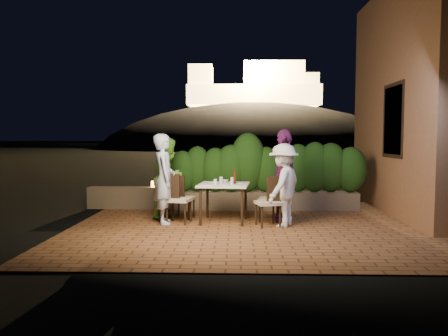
{
  "coord_description": "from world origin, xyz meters",
  "views": [
    {
      "loc": [
        -0.44,
        -7.7,
        1.65
      ],
      "look_at": [
        -0.7,
        0.83,
        1.05
      ],
      "focal_mm": 35.0,
      "sensor_mm": 36.0,
      "label": 1
    }
  ],
  "objects_px": {
    "chair_left_front": "(179,199)",
    "diner_purple": "(284,175)",
    "diner_green": "(169,178)",
    "chair_left_back": "(184,197)",
    "parapet_lamp": "(153,184)",
    "beer_bottle": "(235,177)",
    "bowl": "(224,181)",
    "dining_table": "(224,203)",
    "chair_right_front": "(268,202)",
    "diner_white": "(284,185)",
    "diner_blue": "(164,179)",
    "chair_right_back": "(269,198)"
  },
  "relations": [
    {
      "from": "dining_table",
      "to": "chair_left_front",
      "type": "distance_m",
      "value": 0.88
    },
    {
      "from": "diner_blue",
      "to": "parapet_lamp",
      "type": "xyz_separation_m",
      "value": [
        -0.55,
        1.75,
        -0.29
      ]
    },
    {
      "from": "bowl",
      "to": "parapet_lamp",
      "type": "relative_size",
      "value": 1.22
    },
    {
      "from": "chair_left_back",
      "to": "parapet_lamp",
      "type": "relative_size",
      "value": 6.22
    },
    {
      "from": "beer_bottle",
      "to": "chair_right_back",
      "type": "height_order",
      "value": "beer_bottle"
    },
    {
      "from": "beer_bottle",
      "to": "diner_blue",
      "type": "height_order",
      "value": "diner_blue"
    },
    {
      "from": "dining_table",
      "to": "diner_white",
      "type": "bearing_deg",
      "value": -18.62
    },
    {
      "from": "dining_table",
      "to": "chair_right_back",
      "type": "relative_size",
      "value": 1.06
    },
    {
      "from": "beer_bottle",
      "to": "diner_blue",
      "type": "relative_size",
      "value": 0.16
    },
    {
      "from": "bowl",
      "to": "diner_green",
      "type": "height_order",
      "value": "diner_green"
    },
    {
      "from": "chair_right_front",
      "to": "diner_blue",
      "type": "distance_m",
      "value": 2.02
    },
    {
      "from": "diner_green",
      "to": "diner_white",
      "type": "height_order",
      "value": "diner_green"
    },
    {
      "from": "beer_bottle",
      "to": "bowl",
      "type": "bearing_deg",
      "value": 122.52
    },
    {
      "from": "chair_right_back",
      "to": "diner_purple",
      "type": "relative_size",
      "value": 0.49
    },
    {
      "from": "bowl",
      "to": "diner_white",
      "type": "height_order",
      "value": "diner_white"
    },
    {
      "from": "diner_blue",
      "to": "diner_purple",
      "type": "xyz_separation_m",
      "value": [
        2.32,
        0.37,
        0.05
      ]
    },
    {
      "from": "chair_right_back",
      "to": "dining_table",
      "type": "bearing_deg",
      "value": 20.4
    },
    {
      "from": "diner_blue",
      "to": "diner_green",
      "type": "xyz_separation_m",
      "value": [
        0.0,
        0.6,
        -0.04
      ]
    },
    {
      "from": "chair_left_front",
      "to": "chair_right_back",
      "type": "bearing_deg",
      "value": 19.91
    },
    {
      "from": "diner_white",
      "to": "parapet_lamp",
      "type": "distance_m",
      "value": 3.42
    },
    {
      "from": "dining_table",
      "to": "beer_bottle",
      "type": "bearing_deg",
      "value": -1.52
    },
    {
      "from": "bowl",
      "to": "chair_right_front",
      "type": "distance_m",
      "value": 1.14
    },
    {
      "from": "dining_table",
      "to": "parapet_lamp",
      "type": "distance_m",
      "value": 2.31
    },
    {
      "from": "chair_left_front",
      "to": "diner_white",
      "type": "xyz_separation_m",
      "value": [
        1.98,
        -0.24,
        0.29
      ]
    },
    {
      "from": "diner_purple",
      "to": "dining_table",
      "type": "bearing_deg",
      "value": -86.38
    },
    {
      "from": "chair_left_front",
      "to": "parapet_lamp",
      "type": "relative_size",
      "value": 6.8
    },
    {
      "from": "dining_table",
      "to": "diner_white",
      "type": "distance_m",
      "value": 1.24
    },
    {
      "from": "beer_bottle",
      "to": "dining_table",
      "type": "bearing_deg",
      "value": 178.48
    },
    {
      "from": "dining_table",
      "to": "chair_right_front",
      "type": "bearing_deg",
      "value": -24.22
    },
    {
      "from": "bowl",
      "to": "diner_white",
      "type": "bearing_deg",
      "value": -32.38
    },
    {
      "from": "diner_white",
      "to": "chair_left_back",
      "type": "bearing_deg",
      "value": -81.13
    },
    {
      "from": "diner_blue",
      "to": "parapet_lamp",
      "type": "relative_size",
      "value": 12.28
    },
    {
      "from": "chair_right_front",
      "to": "diner_purple",
      "type": "bearing_deg",
      "value": -137.91
    },
    {
      "from": "chair_left_back",
      "to": "parapet_lamp",
      "type": "xyz_separation_m",
      "value": [
        -0.85,
        1.21,
        0.13
      ]
    },
    {
      "from": "bowl",
      "to": "chair_right_back",
      "type": "bearing_deg",
      "value": -11.4
    },
    {
      "from": "chair_left_front",
      "to": "diner_green",
      "type": "distance_m",
      "value": 0.71
    },
    {
      "from": "diner_white",
      "to": "bowl",
      "type": "bearing_deg",
      "value": -92.72
    },
    {
      "from": "diner_blue",
      "to": "diner_green",
      "type": "distance_m",
      "value": 0.6
    },
    {
      "from": "dining_table",
      "to": "parapet_lamp",
      "type": "relative_size",
      "value": 6.77
    },
    {
      "from": "bowl",
      "to": "chair_right_back",
      "type": "distance_m",
      "value": 0.97
    },
    {
      "from": "bowl",
      "to": "diner_white",
      "type": "distance_m",
      "value": 1.33
    },
    {
      "from": "beer_bottle",
      "to": "diner_blue",
      "type": "xyz_separation_m",
      "value": [
        -1.35,
        -0.17,
        -0.03
      ]
    },
    {
      "from": "chair_right_back",
      "to": "chair_right_front",
      "type": "bearing_deg",
      "value": 93.71
    },
    {
      "from": "dining_table",
      "to": "chair_left_back",
      "type": "distance_m",
      "value": 0.91
    },
    {
      "from": "chair_left_front",
      "to": "diner_purple",
      "type": "relative_size",
      "value": 0.52
    },
    {
      "from": "chair_left_back",
      "to": "diner_white",
      "type": "relative_size",
      "value": 0.57
    },
    {
      "from": "beer_bottle",
      "to": "diner_purple",
      "type": "height_order",
      "value": "diner_purple"
    },
    {
      "from": "bowl",
      "to": "diner_purple",
      "type": "height_order",
      "value": "diner_purple"
    },
    {
      "from": "chair_left_back",
      "to": "diner_purple",
      "type": "height_order",
      "value": "diner_purple"
    },
    {
      "from": "beer_bottle",
      "to": "diner_green",
      "type": "xyz_separation_m",
      "value": [
        -1.35,
        0.43,
        -0.07
      ]
    }
  ]
}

